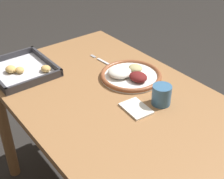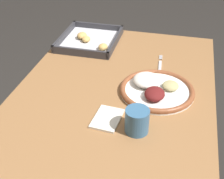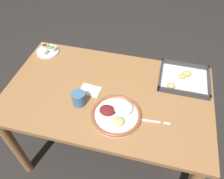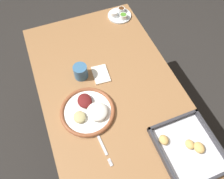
{
  "view_description": "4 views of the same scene",
  "coord_description": "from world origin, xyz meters",
  "px_view_note": "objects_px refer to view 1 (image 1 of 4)",
  "views": [
    {
      "loc": [
        -0.81,
        0.65,
        1.44
      ],
      "look_at": [
        0.03,
        0.0,
        0.74
      ],
      "focal_mm": 50.0,
      "sensor_mm": 36.0,
      "label": 1
    },
    {
      "loc": [
        -0.87,
        -0.22,
        1.38
      ],
      "look_at": [
        0.03,
        0.0,
        0.74
      ],
      "focal_mm": 50.0,
      "sensor_mm": 36.0,
      "label": 2
    },
    {
      "loc": [
        0.24,
        -0.83,
        1.69
      ],
      "look_at": [
        0.03,
        0.0,
        0.74
      ],
      "focal_mm": 35.0,
      "sensor_mm": 36.0,
      "label": 3
    },
    {
      "loc": [
        0.58,
        -0.22,
        1.71
      ],
      "look_at": [
        0.03,
        0.0,
        0.74
      ],
      "focal_mm": 35.0,
      "sensor_mm": 36.0,
      "label": 4
    }
  ],
  "objects_px": {
    "dinner_plate": "(130,75)",
    "napkin": "(136,108)",
    "baking_tray": "(22,70)",
    "drinking_cup": "(162,95)",
    "fork": "(106,63)"
  },
  "relations": [
    {
      "from": "napkin",
      "to": "fork",
      "type": "bearing_deg",
      "value": -19.61
    },
    {
      "from": "napkin",
      "to": "baking_tray",
      "type": "bearing_deg",
      "value": 22.89
    },
    {
      "from": "napkin",
      "to": "drinking_cup",
      "type": "bearing_deg",
      "value": -106.32
    },
    {
      "from": "dinner_plate",
      "to": "fork",
      "type": "distance_m",
      "value": 0.17
    },
    {
      "from": "drinking_cup",
      "to": "napkin",
      "type": "distance_m",
      "value": 0.11
    },
    {
      "from": "dinner_plate",
      "to": "baking_tray",
      "type": "height_order",
      "value": "dinner_plate"
    },
    {
      "from": "dinner_plate",
      "to": "napkin",
      "type": "xyz_separation_m",
      "value": [
        -0.2,
        0.14,
        -0.01
      ]
    },
    {
      "from": "fork",
      "to": "baking_tray",
      "type": "height_order",
      "value": "baking_tray"
    },
    {
      "from": "baking_tray",
      "to": "drinking_cup",
      "type": "height_order",
      "value": "drinking_cup"
    },
    {
      "from": "dinner_plate",
      "to": "napkin",
      "type": "bearing_deg",
      "value": 145.27
    },
    {
      "from": "drinking_cup",
      "to": "napkin",
      "type": "relative_size",
      "value": 0.63
    },
    {
      "from": "baking_tray",
      "to": "napkin",
      "type": "distance_m",
      "value": 0.58
    },
    {
      "from": "baking_tray",
      "to": "napkin",
      "type": "xyz_separation_m",
      "value": [
        -0.54,
        -0.23,
        -0.01
      ]
    },
    {
      "from": "dinner_plate",
      "to": "napkin",
      "type": "height_order",
      "value": "dinner_plate"
    },
    {
      "from": "baking_tray",
      "to": "drinking_cup",
      "type": "distance_m",
      "value": 0.66
    }
  ]
}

